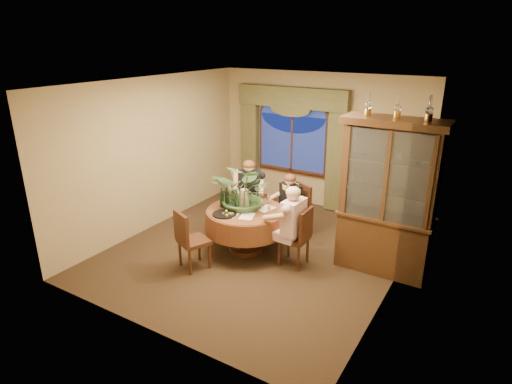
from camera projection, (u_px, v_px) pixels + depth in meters
The scene contains 37 objects.
floor at pixel (257, 250), 7.33m from camera, with size 5.00×5.00×0.00m, color black.
wall_back at pixel (320, 142), 8.86m from camera, with size 4.50×4.50×0.00m, color #958059.
wall_right at pixel (401, 198), 5.75m from camera, with size 5.00×5.00×0.00m, color #958059.
ceiling at pixel (258, 83), 6.37m from camera, with size 5.00×5.00×0.00m, color white.
window at pixel (292, 143), 9.13m from camera, with size 1.62×0.10×1.32m, color navy, non-canonical shape.
arched_transom at pixel (293, 107), 8.86m from camera, with size 1.60×0.06×0.44m, color navy, non-canonical shape.
drapery_left at pixel (250, 144), 9.63m from camera, with size 0.38×0.14×2.32m, color #454423.
drapery_right at pixel (336, 156), 8.63m from camera, with size 0.38×0.14×2.32m, color #454423.
swag_valance at pixel (292, 97), 8.73m from camera, with size 2.45×0.16×0.42m, color #454423, non-canonical shape.
dining_table at pixel (246, 230), 7.21m from camera, with size 1.39×1.39×0.75m, color maroon.
china_cabinet at pixel (388, 198), 6.33m from camera, with size 1.47×0.58×2.38m, color #372011.
oil_lamp_left at pixel (368, 104), 6.07m from camera, with size 0.11×0.11×0.34m, color #A5722D, non-canonical shape.
oil_lamp_center at pixel (398, 106), 5.87m from camera, with size 0.11×0.11×0.34m, color #A5722D, non-canonical shape.
oil_lamp_right at pixel (430, 108), 5.67m from camera, with size 0.11×0.11×0.34m, color #A5722D, non-canonical shape.
chair_right at pixel (294, 237), 6.74m from camera, with size 0.42×0.42×0.96m, color black.
chair_back_right at pixel (294, 212), 7.69m from camera, with size 0.42×0.42×0.96m, color black.
chair_back at pixel (251, 204), 8.04m from camera, with size 0.42×0.42×0.96m, color black.
chair_front_left at pixel (194, 240), 6.64m from camera, with size 0.42×0.42×0.96m, color black.
person_pink at pixel (293, 227), 6.61m from camera, with size 0.48×0.44×1.34m, color beige, non-canonical shape.
person_back at pixel (249, 195), 7.95m from camera, with size 0.49×0.45×1.36m, color black, non-canonical shape.
person_scarf at pixel (290, 206), 7.60m from camera, with size 0.44×0.40×1.22m, color black, non-canonical shape.
stoneware_vase at pixel (244, 198), 7.15m from camera, with size 0.17×0.17×0.31m, color #9B8165, non-canonical shape.
centerpiece_plant at pixel (246, 169), 6.98m from camera, with size 1.07×1.18×0.92m, color #385830.
olive_bowl at pixel (244, 210), 7.01m from camera, with size 0.15×0.15×0.05m, color #556134.
cheese_platter at pixel (225, 214), 6.88m from camera, with size 0.39×0.39×0.02m, color black.
wine_bottle_0 at pixel (238, 197), 7.18m from camera, with size 0.07×0.07×0.33m, color tan.
wine_bottle_1 at pixel (238, 195), 7.27m from camera, with size 0.07×0.07×0.33m, color black.
wine_bottle_2 at pixel (229, 194), 7.32m from camera, with size 0.07×0.07×0.33m, color tan.
wine_bottle_3 at pixel (237, 200), 7.04m from camera, with size 0.07×0.07×0.33m, color black.
wine_bottle_4 at pixel (227, 196), 7.21m from camera, with size 0.07×0.07×0.33m, color black.
wine_bottle_5 at pixel (222, 198), 7.15m from camera, with size 0.07×0.07×0.33m, color black.
tasting_paper_0 at pixel (247, 216), 6.82m from camera, with size 0.21×0.30×0.00m, color white.
tasting_paper_1 at pixel (266, 209), 7.11m from camera, with size 0.21×0.30×0.00m, color white.
tasting_paper_2 at pixel (232, 214), 6.90m from camera, with size 0.21×0.30×0.00m, color white.
wine_glass_person_pink at pixel (269, 211), 6.80m from camera, with size 0.07×0.07×0.18m, color silver, non-canonical shape.
wine_glass_person_back at pixel (247, 195), 7.48m from camera, with size 0.07×0.07×0.18m, color silver, non-canonical shape.
wine_glass_person_scarf at pixel (269, 199), 7.28m from camera, with size 0.07×0.07×0.18m, color silver, non-canonical shape.
Camera 1 is at (3.36, -5.61, 3.45)m, focal length 30.00 mm.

